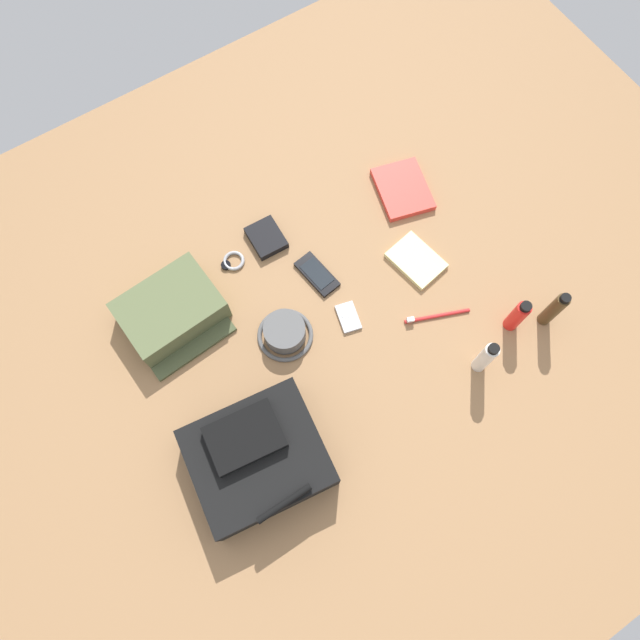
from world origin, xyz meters
name	(u,v)px	position (x,y,z in m)	size (l,w,h in m)	color
ground_plane	(320,326)	(0.00, 0.00, -0.01)	(2.64, 2.02, 0.02)	#946B46
backpack	(257,457)	(0.33, 0.22, 0.06)	(0.35, 0.31, 0.14)	black
toiletry_pouch	(172,312)	(0.32, -0.24, 0.04)	(0.27, 0.25, 0.09)	#56603D
bucket_hat	(285,333)	(0.10, -0.03, 0.03)	(0.15, 0.15, 0.06)	#575757
cologne_bottle	(554,309)	(-0.53, 0.32, 0.08)	(0.03, 0.03, 0.16)	#473319
sunscreen_spray	(517,316)	(-0.44, 0.28, 0.07)	(0.04, 0.04, 0.14)	red
toothpaste_tube	(485,358)	(-0.29, 0.33, 0.08)	(0.04, 0.04, 0.16)	white
paperback_novel	(403,189)	(-0.44, -0.23, 0.01)	(0.19, 0.21, 0.02)	red
cell_phone	(317,274)	(-0.07, -0.13, 0.01)	(0.08, 0.14, 0.01)	black
media_player	(348,317)	(-0.08, 0.02, 0.01)	(0.07, 0.09, 0.01)	#B7B7BC
wristwatch	(233,261)	(0.11, -0.30, 0.01)	(0.07, 0.06, 0.01)	#99999E
toothbrush	(434,316)	(-0.28, 0.15, 0.01)	(0.18, 0.08, 0.02)	red
wallet	(266,238)	(-0.01, -0.31, 0.01)	(0.09, 0.11, 0.02)	black
notepad	(416,260)	(-0.34, -0.01, 0.01)	(0.11, 0.15, 0.02)	beige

